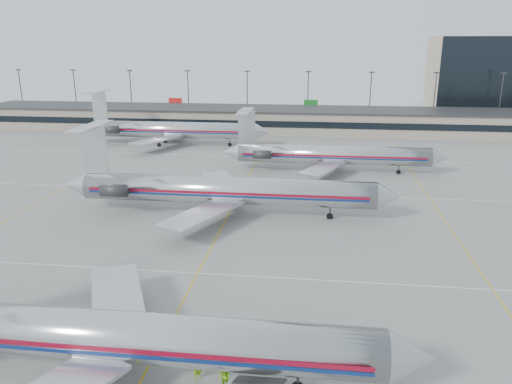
# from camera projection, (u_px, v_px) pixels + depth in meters

# --- Properties ---
(ground) EXTENTS (260.00, 260.00, 0.00)m
(ground) POSITION_uv_depth(u_px,v_px,m) (171.00, 324.00, 43.56)
(ground) COLOR gray
(ground) RESTS_ON ground
(apron_markings) EXTENTS (160.00, 0.15, 0.02)m
(apron_markings) POSITION_uv_depth(u_px,v_px,m) (198.00, 273.00, 53.05)
(apron_markings) COLOR silver
(apron_markings) RESTS_ON ground
(terminal) EXTENTS (162.00, 17.00, 6.25)m
(terminal) POSITION_uv_depth(u_px,v_px,m) (273.00, 120.00, 135.67)
(terminal) COLOR gray
(terminal) RESTS_ON ground
(light_mast_row) EXTENTS (163.60, 0.40, 15.28)m
(light_mast_row) POSITION_uv_depth(u_px,v_px,m) (277.00, 94.00, 147.41)
(light_mast_row) COLOR #38383D
(light_mast_row) RESTS_ON ground
(distant_building) EXTENTS (30.00, 20.00, 25.00)m
(distant_building) POSITION_uv_depth(u_px,v_px,m) (481.00, 79.00, 154.19)
(distant_building) COLOR tan
(distant_building) RESTS_ON ground
(jet_foreground) EXTENTS (46.29, 27.26, 12.12)m
(jet_foreground) POSITION_uv_depth(u_px,v_px,m) (92.00, 334.00, 35.85)
(jet_foreground) COLOR silver
(jet_foreground) RESTS_ON ground
(jet_second_row) EXTENTS (47.98, 28.25, 12.56)m
(jet_second_row) POSITION_uv_depth(u_px,v_px,m) (220.00, 190.00, 69.99)
(jet_second_row) COLOR silver
(jet_second_row) RESTS_ON ground
(jet_third_row) EXTENTS (41.81, 25.72, 11.43)m
(jet_third_row) POSITION_uv_depth(u_px,v_px,m) (328.00, 155.00, 93.23)
(jet_third_row) COLOR silver
(jet_third_row) RESTS_ON ground
(jet_back_row) EXTENTS (45.71, 28.12, 12.50)m
(jet_back_row) POSITION_uv_depth(u_px,v_px,m) (170.00, 130.00, 117.55)
(jet_back_row) COLOR silver
(jet_back_row) RESTS_ON ground
(ramp_worker_near) EXTENTS (0.83, 0.80, 1.91)m
(ramp_worker_near) POSITION_uv_depth(u_px,v_px,m) (198.00, 368.00, 36.20)
(ramp_worker_near) COLOR #92C212
(ramp_worker_near) RESTS_ON ground
(ramp_worker_far) EXTENTS (1.19, 1.11, 1.96)m
(ramp_worker_far) POSITION_uv_depth(u_px,v_px,m) (224.00, 377.00, 35.20)
(ramp_worker_far) COLOR #79C612
(ramp_worker_far) RESTS_ON ground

